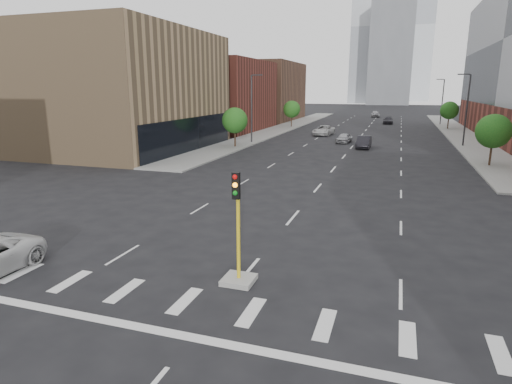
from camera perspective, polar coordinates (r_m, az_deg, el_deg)
The scene contains 21 objects.
sidewalk_left_far at distance 82.27m, azimuth 3.89°, elevation 8.62°, with size 5.00×92.00×0.15m, color gray.
sidewalk_right_far at distance 80.26m, azimuth 25.27°, elevation 7.22°, with size 5.00×92.00×0.15m, color gray.
building_left_mid at distance 56.07m, azimuth -18.15°, elevation 12.69°, with size 20.00×24.00×14.00m, color #957754.
building_left_far_a at distance 78.61m, azimuth -6.64°, elevation 12.65°, with size 20.00×22.00×12.00m, color brown.
building_left_far_b at distance 102.79m, azimuth -0.40°, elevation 13.25°, with size 20.00×24.00×13.00m, color brown.
tower_left at distance 227.44m, azimuth 15.78°, elevation 20.23°, with size 22.00×22.00×70.00m, color #B2B7BC.
tower_right at distance 267.39m, azimuth 20.42°, elevation 19.94°, with size 20.00×20.00×80.00m, color #B2B7BC.
tower_mid at distance 205.95m, azimuth 17.56°, elevation 17.20°, with size 18.00×18.00×44.00m, color slate.
median_traffic_signal at distance 16.61m, azimuth -2.38°, elevation -8.95°, with size 1.20×1.20×4.40m.
streetlight_right_a at distance 60.92m, azimuth 26.24°, elevation 10.13°, with size 1.60×0.22×9.07m.
streetlight_right_b at distance 95.71m, azimuth 23.55°, elevation 11.21°, with size 1.60×0.22×9.07m.
streetlight_left at distance 58.53m, azimuth -0.52°, elevation 11.42°, with size 1.60×0.22×9.07m.
tree_left_near at distance 54.13m, azimuth -2.84°, elevation 9.50°, with size 3.20×3.20×4.85m.
tree_left_far at distance 82.77m, azimuth 4.78°, elevation 10.94°, with size 3.20×3.20×4.85m.
tree_right_near at distance 46.32m, azimuth 29.11°, elevation 7.09°, with size 3.20×3.20×4.85m.
tree_right_far at distance 85.87m, azimuth 24.39°, elevation 9.88°, with size 3.20×3.20×4.85m.
car_near_left at distance 60.25m, azimuth 11.66°, elevation 7.06°, with size 1.56×3.89×1.32m, color #9E9EA2.
car_mid_right at distance 55.47m, azimuth 14.18°, elevation 6.46°, with size 1.59×4.55×1.50m, color black.
car_far_left at distance 69.51m, azimuth 9.02°, elevation 8.11°, with size 2.53×5.49×1.53m, color #B5B5B5.
car_deep_right at distance 94.72m, azimuth 17.20°, elevation 9.09°, with size 1.95×4.80×1.39m, color #232228.
car_distant at distance 115.63m, azimuth 15.64°, elevation 10.00°, with size 1.95×4.86×1.65m, color #A3A2A7.
Camera 1 is at (5.46, -5.35, 7.38)m, focal length 30.00 mm.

